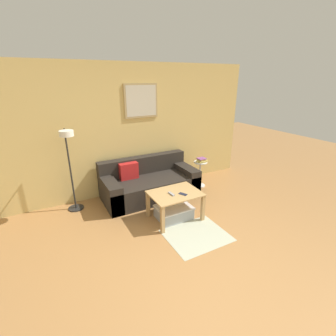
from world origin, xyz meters
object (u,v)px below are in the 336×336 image
Objects in this scene: cell_phone at (183,194)px; coffee_table at (175,198)px; couch at (149,184)px; side_table at (200,172)px; floor_lamp at (69,157)px; book_stack at (202,160)px; storage_bin at (174,212)px; remote_control at (171,194)px.

coffee_table is at bearing 100.70° from cell_phone.
couch is 1.19m from side_table.
cell_phone is at bearing -136.81° from side_table.
floor_lamp reaches higher than book_stack.
floor_lamp reaches higher than side_table.
cell_phone is (0.12, -1.09, 0.22)m from couch.
coffee_table is (0.04, -0.98, 0.12)m from couch.
side_table is 2.53× the size of book_stack.
couch is 1.24× the size of floor_lamp.
couch is 13.28× the size of cell_phone.
storage_bin is 1.04× the size of side_table.
cell_phone is at bearing -35.98° from floor_lamp.
book_stack reaches higher than remote_control.
cell_phone is at bearing -137.92° from book_stack.
book_stack reaches higher than cell_phone.
floor_lamp is (-1.43, 0.98, 0.93)m from storage_bin.
couch is 0.99m from coffee_table.
floor_lamp is 1.79m from remote_control.
remote_control is (-0.08, -0.02, 0.11)m from coffee_table.
floor_lamp is (-1.44, 1.00, 0.65)m from coffee_table.
book_stack is (0.02, -0.02, 0.27)m from side_table.
floor_lamp is 6.77× the size of book_stack.
storage_bin is 1.54m from book_stack.
remote_control is (-1.23, -0.91, 0.16)m from side_table.
storage_bin is 4.18× the size of cell_phone.
remote_control is at bearing -165.74° from coffee_table.
storage_bin is at bearing 121.71° from coffee_table.
floor_lamp reaches higher than remote_control.
cell_phone is (0.17, -0.08, -0.01)m from remote_control.
coffee_table is at bearing -87.80° from couch.
coffee_table is 1.88m from floor_lamp.
couch is at bearing 84.64° from remote_control.
book_stack is at bearing 32.81° from remote_control.
couch is at bearing 91.51° from storage_bin.
coffee_table reaches higher than storage_bin.
coffee_table is 0.28m from storage_bin.
coffee_table is at bearing -58.29° from storage_bin.
side_table is at bearing 33.86° from remote_control.
side_table is at bearing -2.45° from floor_lamp.
couch is at bearing 68.71° from cell_phone.
side_table is 3.74× the size of remote_control.
remote_control is at bearing -143.44° from side_table.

